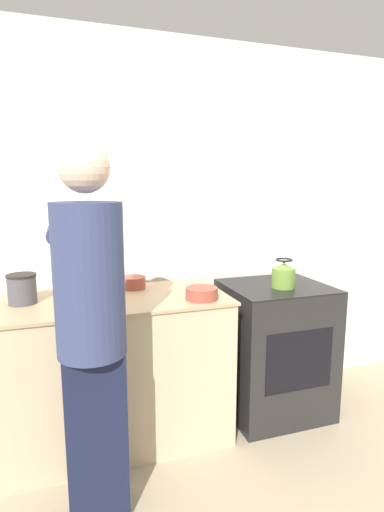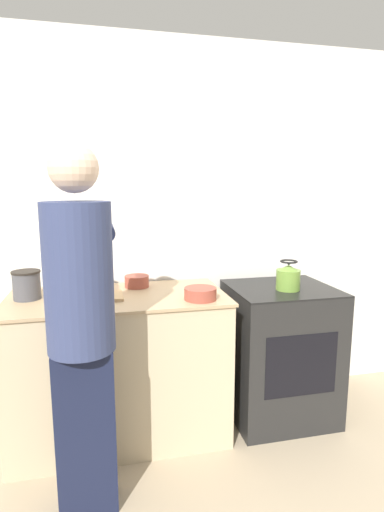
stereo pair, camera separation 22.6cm
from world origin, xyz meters
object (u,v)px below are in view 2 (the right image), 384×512
(oven, at_px, (279,352))
(bowl_prep, at_px, (200,294))
(cutting_board, at_px, (90,297))
(knife, at_px, (93,295))
(canister_jar, at_px, (27,285))
(kettle, at_px, (288,278))
(person, at_px, (81,319))

(oven, relative_size, bowl_prep, 4.77)
(cutting_board, xyz_separation_m, knife, (0.02, -0.01, 0.01))
(knife, height_order, canister_jar, canister_jar)
(knife, height_order, kettle, kettle)
(knife, height_order, bowl_prep, bowl_prep)
(oven, bearing_deg, bowl_prep, -164.03)
(kettle, bearing_deg, person, -159.67)
(cutting_board, height_order, knife, knife)
(person, relative_size, canister_jar, 10.33)
(oven, distance_m, knife, 1.34)
(kettle, bearing_deg, cutting_board, 177.32)
(cutting_board, distance_m, bowl_prep, 0.67)
(knife, distance_m, canister_jar, 0.40)
(cutting_board, bearing_deg, canister_jar, 167.93)
(knife, bearing_deg, kettle, -26.55)
(oven, bearing_deg, cutting_board, -179.53)
(bowl_prep, height_order, canister_jar, canister_jar)
(cutting_board, xyz_separation_m, kettle, (1.27, -0.06, 0.07))
(person, distance_m, knife, 0.53)
(canister_jar, bearing_deg, kettle, -4.80)
(cutting_board, xyz_separation_m, bowl_prep, (0.65, -0.17, 0.03))
(cutting_board, height_order, canister_jar, canister_jar)
(person, relative_size, kettle, 9.13)
(knife, distance_m, kettle, 1.25)
(bowl_prep, bearing_deg, oven, 15.97)
(person, distance_m, canister_jar, 0.70)
(cutting_board, relative_size, canister_jar, 2.28)
(person, xyz_separation_m, knife, (0.04, 0.53, -0.03))
(oven, bearing_deg, person, -156.88)
(oven, xyz_separation_m, canister_jar, (-1.63, 0.07, 0.55))
(oven, relative_size, person, 0.52)
(cutting_board, bearing_deg, person, -92.69)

